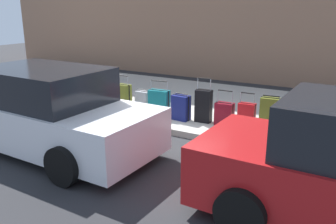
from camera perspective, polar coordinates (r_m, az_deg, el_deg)
ground_plane at (r=7.87m, az=-1.34°, el=-3.40°), size 40.00×40.00×0.00m
sidewalk_curb at (r=9.97m, az=6.13°, el=1.21°), size 18.00×5.00×0.14m
suitcase_teal_1 at (r=7.45m, az=23.95°, el=-2.17°), size 0.40×0.21×0.95m
suitcase_silver_2 at (r=7.57m, az=19.92°, el=-1.80°), size 0.44×0.23×0.78m
suitcase_olive_3 at (r=7.60m, az=15.95°, el=-0.62°), size 0.41×0.24×0.82m
suitcase_red_4 at (r=7.81m, az=12.44°, el=-0.64°), size 0.36×0.20×0.81m
suitcase_maroon_5 at (r=7.98m, az=8.99°, el=-0.32°), size 0.40×0.25×0.80m
suitcase_black_6 at (r=8.13m, az=5.70°, el=0.98°), size 0.38×0.25×1.03m
suitcase_navy_7 at (r=8.26m, az=2.08°, el=0.70°), size 0.43×0.28×0.64m
suitcase_teal_8 at (r=8.52m, az=-1.43°, el=1.41°), size 0.51×0.26×0.88m
suitcase_silver_9 at (r=8.93m, az=-4.03°, el=1.69°), size 0.36×0.22×0.58m
suitcase_olive_10 at (r=9.08m, az=-7.12°, el=2.33°), size 0.38×0.24×0.91m
suitcase_red_11 at (r=9.52m, az=-9.19°, el=3.06°), size 0.47×0.23×0.78m
fire_hydrant at (r=10.05m, az=-13.56°, el=3.84°), size 0.39×0.21×0.80m
bollard_post at (r=10.35m, az=-16.36°, el=3.68°), size 0.13×0.13×0.73m
parked_car_white_1 at (r=7.21m, az=-19.06°, el=0.04°), size 4.62×2.11×1.59m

